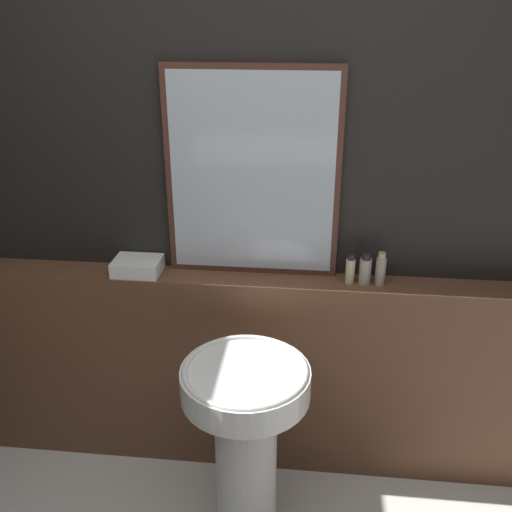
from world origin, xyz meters
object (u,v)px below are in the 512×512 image
pedestal_sink (246,432)px  mirror (252,175)px  towel_stack (138,266)px  conditioner_bottle (365,270)px  shampoo_bottle (350,270)px  lotion_bottle (381,270)px

pedestal_sink → mirror: 1.04m
towel_stack → conditioner_bottle: conditioner_bottle is taller
conditioner_bottle → towel_stack: bearing=180.0°
mirror → towel_stack: mirror is taller
shampoo_bottle → lotion_bottle: lotion_bottle is taller
pedestal_sink → towel_stack: (-0.54, 0.47, 0.48)m
pedestal_sink → towel_stack: bearing=139.1°
towel_stack → lotion_bottle: 1.06m
mirror → conditioner_bottle: 0.62m
shampoo_bottle → pedestal_sink: bearing=-130.3°
pedestal_sink → shampoo_bottle: shampoo_bottle is taller
pedestal_sink → shampoo_bottle: size_ratio=6.44×
towel_stack → shampoo_bottle: size_ratio=1.57×
pedestal_sink → towel_stack: towel_stack is taller
towel_stack → conditioner_bottle: size_ratio=1.50×
pedestal_sink → lotion_bottle: bearing=41.7°
conditioner_bottle → lotion_bottle: size_ratio=0.95×
pedestal_sink → mirror: (-0.03, 0.53, 0.90)m
lotion_bottle → mirror: bearing=173.1°
conditioner_bottle → shampoo_bottle: bearing=180.0°
towel_stack → conditioner_bottle: 1.00m
pedestal_sink → lotion_bottle: 0.87m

